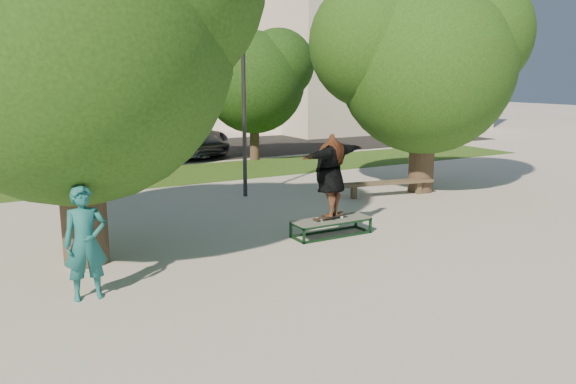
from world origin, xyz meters
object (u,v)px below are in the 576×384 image
lamppost (244,88)px  bench (387,184)px  bystander (86,243)px  tree_left (63,21)px  car_silver_b (180,138)px  grind_box (331,227)px  car_grey (181,136)px  tree_right (422,55)px

lamppost → bench: lamppost is taller
bystander → tree_left: bearing=87.0°
car_silver_b → tree_left: bearing=-103.9°
grind_box → tree_left: bearing=170.8°
car_silver_b → bench: bearing=-67.2°
bystander → car_grey: 17.37m
tree_left → tree_right: 10.41m
bystander → bench: 9.90m
bench → bystander: bearing=-146.4°
grind_box → car_silver_b: 14.65m
car_grey → car_silver_b: size_ratio=1.12×
bystander → bench: bystander is taller
tree_left → bystander: (-0.21, -1.95, -3.51)m
car_grey → tree_right: bearing=-79.8°
tree_left → lamppost: (5.29, 3.91, -1.27)m
grind_box → tree_right: bearing=29.3°
grind_box → bystander: 5.54m
tree_right → grind_box: (-5.04, -2.82, -3.90)m
grind_box → car_grey: bearing=83.7°
tree_right → car_grey: size_ratio=1.14×
tree_left → car_grey: tree_left is taller
tree_left → grind_box: 6.73m
car_silver_b → bystander: bearing=-101.7°
tree_right → bench: (-1.28, -0.15, -3.72)m
grind_box → lamppost: bearing=88.5°
lamppost → car_silver_b: (1.36, 9.82, -2.41)m
lamppost → bystander: bearing=-133.2°
bystander → car_silver_b: 17.11m
bystander → bench: size_ratio=0.62×
tree_left → bystander: tree_left is taller
tree_left → bystander: bearing=-96.1°
grind_box → car_grey: 14.88m
bystander → car_grey: size_ratio=0.32×
bystander → tree_right: bearing=23.8°
tree_right → bench: tree_right is taller
tree_right → bench: bearing=-173.2°
bystander → car_silver_b: bearing=69.4°
lamppost → car_grey: 10.42m
tree_left → car_silver_b: size_ratio=1.40×
tree_left → grind_box: tree_left is taller
car_grey → tree_left: bearing=-121.7°
lamppost → bench: size_ratio=2.08×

